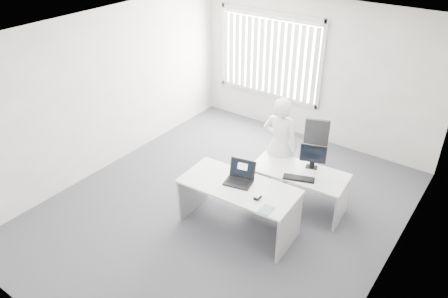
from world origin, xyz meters
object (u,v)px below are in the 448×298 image
Objects in this scene: office_chair at (313,159)px; desk_far at (299,181)px; monitor at (313,156)px; desk_near at (238,198)px; laptop at (238,175)px; person at (280,144)px.

desk_far is at bearing -97.73° from office_chair.
desk_far is at bearing -133.75° from monitor.
desk_near is 4.50× the size of laptop.
desk_far is 0.91× the size of person.
laptop is (-0.03, 0.04, 0.36)m from desk_near.
person is at bearing -134.11° from office_chair.
office_chair is at bearing 79.49° from desk_near.
desk_far is at bearing 61.44° from desk_near.
laptop reaches higher than monitor.
desk_near is at bearing -117.16° from office_chair.
person is (-0.06, 1.28, 0.27)m from desk_near.
office_chair is 2.53× the size of monitor.
person is (-0.53, 0.29, 0.35)m from desk_far.
office_chair is at bearing -122.88° from person.
desk_far is 0.45m from monitor.
office_chair is at bearing 69.03° from laptop.
desk_far is at bearing 49.58° from laptop.
desk_near is at bearing -60.75° from laptop.
monitor is at bearing 60.17° from desk_far.
person is at bearing 153.67° from monitor.
laptop is (0.03, -1.24, 0.09)m from person.
desk_near is 1.09m from desk_far.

